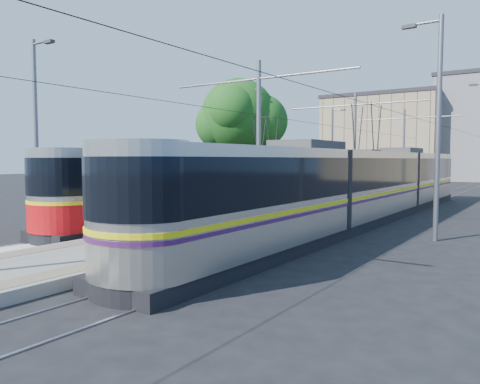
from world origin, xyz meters
The scene contains 12 objects.
ground centered at (0.00, 0.00, 0.00)m, with size 160.00×160.00×0.00m, color black.
platform centered at (0.00, 17.00, 0.15)m, with size 4.00×50.00×0.30m, color gray.
tactile_strip_left centered at (-1.45, 17.00, 0.30)m, with size 0.70×50.00×0.01m, color gray.
tactile_strip_right centered at (1.45, 17.00, 0.30)m, with size 0.70×50.00×0.01m, color gray.
rails centered at (0.00, 17.00, 0.02)m, with size 8.71×70.00×0.03m.
tram_left centered at (-3.60, 14.66, 1.71)m, with size 2.43×30.68×5.50m.
tram_right centered at (3.60, 11.75, 1.86)m, with size 2.43×31.06×5.50m.
catenary centered at (0.00, 14.15, 4.52)m, with size 9.20×70.00×7.00m.
street_lamps centered at (0.00, 21.00, 4.18)m, with size 15.18×38.22×8.00m.
shelter centered at (0.54, 14.35, 1.47)m, with size 0.96×1.17×2.24m.
tree centered at (-8.04, 19.02, 5.98)m, with size 6.08×5.63×8.84m.
building_left centered at (-10.00, 60.00, 6.16)m, with size 16.32×12.24×12.29m.
Camera 1 is at (11.00, -9.80, 2.94)m, focal length 35.00 mm.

